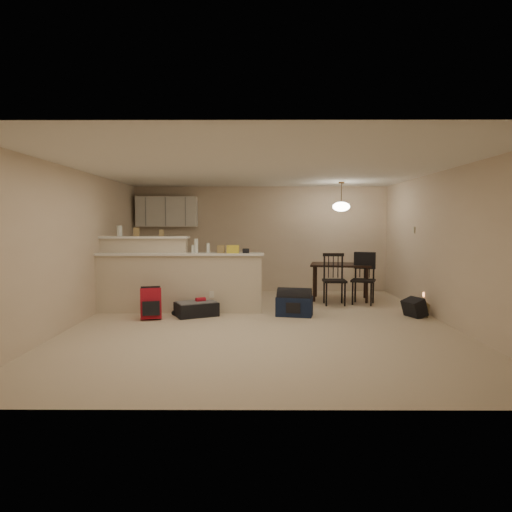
{
  "coord_description": "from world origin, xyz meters",
  "views": [
    {
      "loc": [
        -0.06,
        -7.39,
        1.64
      ],
      "look_at": [
        -0.1,
        0.7,
        1.05
      ],
      "focal_mm": 32.0,
      "sensor_mm": 36.0,
      "label": 1
    }
  ],
  "objects_px": {
    "suitcase": "(196,309)",
    "red_backpack": "(151,304)",
    "dining_chair_far": "(363,279)",
    "navy_duffel": "(294,306)",
    "dining_chair_near": "(334,279)",
    "pendant_lamp": "(341,206)",
    "dining_table": "(340,268)",
    "black_daypack": "(414,308)"
  },
  "relations": [
    {
      "from": "black_daypack",
      "to": "navy_duffel",
      "type": "bearing_deg",
      "value": 65.12
    },
    {
      "from": "red_backpack",
      "to": "navy_duffel",
      "type": "bearing_deg",
      "value": -8.02
    },
    {
      "from": "dining_chair_far",
      "to": "pendant_lamp",
      "type": "bearing_deg",
      "value": 146.1
    },
    {
      "from": "navy_duffel",
      "to": "dining_chair_far",
      "type": "bearing_deg",
      "value": 50.24
    },
    {
      "from": "red_backpack",
      "to": "black_daypack",
      "type": "xyz_separation_m",
      "value": [
        4.56,
        0.19,
        -0.11
      ]
    },
    {
      "from": "dining_table",
      "to": "navy_duffel",
      "type": "height_order",
      "value": "dining_table"
    },
    {
      "from": "dining_table",
      "to": "black_daypack",
      "type": "height_order",
      "value": "dining_table"
    },
    {
      "from": "suitcase",
      "to": "dining_chair_near",
      "type": "bearing_deg",
      "value": -2.92
    },
    {
      "from": "dining_table",
      "to": "navy_duffel",
      "type": "bearing_deg",
      "value": -113.18
    },
    {
      "from": "dining_table",
      "to": "dining_chair_near",
      "type": "distance_m",
      "value": 0.66
    },
    {
      "from": "dining_chair_far",
      "to": "red_backpack",
      "type": "relative_size",
      "value": 1.95
    },
    {
      "from": "dining_chair_far",
      "to": "black_daypack",
      "type": "bearing_deg",
      "value": -42.96
    },
    {
      "from": "dining_chair_far",
      "to": "navy_duffel",
      "type": "distance_m",
      "value": 1.92
    },
    {
      "from": "dining_table",
      "to": "red_backpack",
      "type": "height_order",
      "value": "dining_table"
    },
    {
      "from": "dining_chair_near",
      "to": "suitcase",
      "type": "bearing_deg",
      "value": -156.25
    },
    {
      "from": "black_daypack",
      "to": "pendant_lamp",
      "type": "bearing_deg",
      "value": 6.14
    },
    {
      "from": "dining_chair_far",
      "to": "suitcase",
      "type": "height_order",
      "value": "dining_chair_far"
    },
    {
      "from": "red_backpack",
      "to": "black_daypack",
      "type": "height_order",
      "value": "red_backpack"
    },
    {
      "from": "pendant_lamp",
      "to": "black_daypack",
      "type": "distance_m",
      "value": 2.73
    },
    {
      "from": "pendant_lamp",
      "to": "dining_chair_far",
      "type": "distance_m",
      "value": 1.61
    },
    {
      "from": "pendant_lamp",
      "to": "dining_chair_far",
      "type": "xyz_separation_m",
      "value": [
        0.37,
        -0.52,
        -1.48
      ]
    },
    {
      "from": "red_backpack",
      "to": "black_daypack",
      "type": "relative_size",
      "value": 1.48
    },
    {
      "from": "dining_chair_near",
      "to": "suitcase",
      "type": "xyz_separation_m",
      "value": [
        -2.62,
        -1.11,
        -0.39
      ]
    },
    {
      "from": "dining_chair_far",
      "to": "red_backpack",
      "type": "xyz_separation_m",
      "value": [
        -3.95,
        -1.44,
        -0.25
      ]
    },
    {
      "from": "pendant_lamp",
      "to": "navy_duffel",
      "type": "relative_size",
      "value": 0.99
    },
    {
      "from": "suitcase",
      "to": "red_backpack",
      "type": "bearing_deg",
      "value": 173.33
    },
    {
      "from": "red_backpack",
      "to": "black_daypack",
      "type": "bearing_deg",
      "value": -11.81
    },
    {
      "from": "dining_table",
      "to": "suitcase",
      "type": "distance_m",
      "value": 3.36
    },
    {
      "from": "pendant_lamp",
      "to": "navy_duffel",
      "type": "xyz_separation_m",
      "value": [
        -1.11,
        -1.7,
        -1.82
      ]
    },
    {
      "from": "red_backpack",
      "to": "navy_duffel",
      "type": "height_order",
      "value": "red_backpack"
    },
    {
      "from": "suitcase",
      "to": "red_backpack",
      "type": "relative_size",
      "value": 1.35
    },
    {
      "from": "pendant_lamp",
      "to": "suitcase",
      "type": "bearing_deg",
      "value": -148.99
    },
    {
      "from": "dining_chair_near",
      "to": "red_backpack",
      "type": "xyz_separation_m",
      "value": [
        -3.36,
        -1.37,
        -0.25
      ]
    },
    {
      "from": "navy_duffel",
      "to": "pendant_lamp",
      "type": "bearing_deg",
      "value": 68.59
    },
    {
      "from": "dining_chair_near",
      "to": "black_daypack",
      "type": "relative_size",
      "value": 2.9
    },
    {
      "from": "dining_table",
      "to": "black_daypack",
      "type": "distance_m",
      "value": 2.09
    },
    {
      "from": "dining_chair_far",
      "to": "navy_duffel",
      "type": "xyz_separation_m",
      "value": [
        -1.48,
        -1.17,
        -0.34
      ]
    },
    {
      "from": "red_backpack",
      "to": "dining_chair_near",
      "type": "bearing_deg",
      "value": 7.98
    },
    {
      "from": "dining_table",
      "to": "dining_chair_far",
      "type": "relative_size",
      "value": 1.33
    },
    {
      "from": "dining_table",
      "to": "dining_chair_near",
      "type": "relative_size",
      "value": 1.32
    },
    {
      "from": "suitcase",
      "to": "dining_table",
      "type": "bearing_deg",
      "value": 5.05
    },
    {
      "from": "suitcase",
      "to": "navy_duffel",
      "type": "relative_size",
      "value": 1.12
    }
  ]
}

